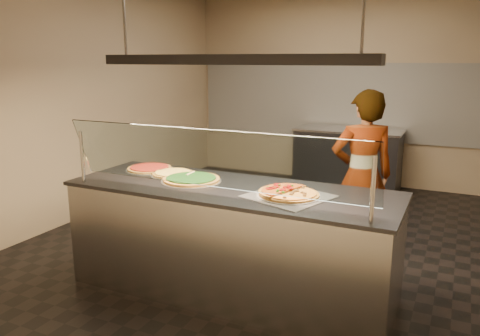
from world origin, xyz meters
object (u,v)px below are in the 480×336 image
at_px(sneeze_guard, 210,160).
at_px(prep_table, 348,159).
at_px(perforated_tray, 289,196).
at_px(pizza_cheese, 173,173).
at_px(pizza_spinach, 191,179).
at_px(pizza_tomato, 150,168).
at_px(serving_counter, 231,240).
at_px(heat_lamp_housing, 230,60).
at_px(half_pizza_sausage, 302,195).
at_px(half_pizza_pepperoni, 275,190).
at_px(worker, 362,176).
at_px(pizza_spatula, 192,175).

bearing_deg(sneeze_guard, prep_table, 88.03).
bearing_deg(perforated_tray, pizza_cheese, 170.23).
distance_m(pizza_spinach, pizza_tomato, 0.61).
xyz_separation_m(serving_counter, pizza_spinach, (-0.39, 0.03, 0.48)).
relative_size(serving_counter, heat_lamp_housing, 1.19).
xyz_separation_m(perforated_tray, heat_lamp_housing, (-0.52, 0.06, 1.01)).
height_order(prep_table, heat_lamp_housing, heat_lamp_housing).
xyz_separation_m(serving_counter, half_pizza_sausage, (0.63, -0.06, 0.49)).
xyz_separation_m(half_pizza_pepperoni, worker, (0.42, 1.27, -0.12)).
distance_m(pizza_tomato, heat_lamp_housing, 1.42).
bearing_deg(pizza_spinach, prep_table, 81.77).
distance_m(half_pizza_pepperoni, prep_table, 3.80).
xyz_separation_m(half_pizza_pepperoni, heat_lamp_housing, (-0.41, 0.06, 0.99)).
xyz_separation_m(half_pizza_sausage, pizza_cheese, (-1.29, 0.20, -0.01)).
xyz_separation_m(pizza_tomato, pizza_spatula, (0.54, -0.12, 0.01)).
bearing_deg(perforated_tray, pizza_spatula, 170.34).
height_order(pizza_spinach, pizza_cheese, pizza_spinach).
bearing_deg(sneeze_guard, pizza_spinach, 136.59).
distance_m(half_pizza_pepperoni, heat_lamp_housing, 1.07).
bearing_deg(perforated_tray, sneeze_guard, -151.33).
xyz_separation_m(sneeze_guard, heat_lamp_housing, (0.00, 0.34, 0.72)).
distance_m(pizza_spinach, pizza_spatula, 0.09).
bearing_deg(prep_table, pizza_tomato, -107.71).
height_order(serving_counter, prep_table, same).
height_order(serving_counter, pizza_spinach, pizza_spinach).
distance_m(sneeze_guard, half_pizza_sausage, 0.74).
bearing_deg(heat_lamp_housing, pizza_spatula, 166.29).
height_order(half_pizza_sausage, pizza_spinach, half_pizza_sausage).
bearing_deg(pizza_tomato, pizza_spinach, -18.61).
relative_size(half_pizza_pepperoni, worker, 0.30).
bearing_deg(pizza_tomato, pizza_spatula, -12.31).
bearing_deg(pizza_spinach, worker, 44.05).
distance_m(pizza_spinach, pizza_cheese, 0.29).
height_order(pizza_cheese, pizza_spatula, pizza_spatula).
distance_m(serving_counter, half_pizza_pepperoni, 0.65).
xyz_separation_m(perforated_tray, half_pizza_sausage, (0.11, 0.00, 0.02)).
distance_m(sneeze_guard, pizza_cheese, 0.87).
xyz_separation_m(perforated_tray, pizza_cheese, (-1.18, 0.20, 0.01)).
relative_size(serving_counter, prep_table, 1.75).
distance_m(pizza_spinach, prep_table, 3.74).
height_order(pizza_spinach, pizza_spatula, pizza_spatula).
bearing_deg(pizza_cheese, perforated_tray, -9.77).
relative_size(pizza_tomato, prep_table, 0.28).
relative_size(pizza_spinach, pizza_cheese, 1.30).
bearing_deg(worker, pizza_spatula, 13.53).
bearing_deg(pizza_spinach, half_pizza_pepperoni, -5.94).
distance_m(pizza_spinach, worker, 1.71).
relative_size(sneeze_guard, prep_table, 1.59).
height_order(pizza_cheese, worker, worker).
distance_m(half_pizza_sausage, heat_lamp_housing, 1.18).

